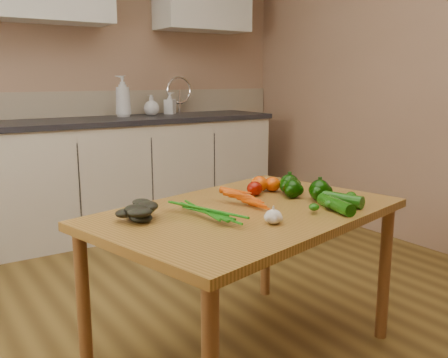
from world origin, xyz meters
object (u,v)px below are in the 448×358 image
Objects in this scene: tomato_b at (259,184)px; zucchini_a at (340,199)px; table at (247,227)px; pepper_c at (320,190)px; zucchini_b at (336,205)px; carrot_bunch at (232,203)px; soap_bottle_b at (170,103)px; leafy_greens at (139,209)px; tomato_a at (255,189)px; pepper_a at (292,189)px; soap_bottle_a at (123,96)px; pepper_b at (289,184)px; garlic_bulb at (273,217)px; soap_bottle_c at (151,105)px; tomato_c at (272,184)px.

zucchini_a is at bearing -72.50° from tomato_b.
pepper_c is at bearing -22.36° from table.
zucchini_b is at bearing -112.50° from pepper_c.
soap_bottle_b is at bearing 55.24° from carrot_bunch.
soap_bottle_b is 2.48m from leafy_greens.
tomato_a reaches higher than zucchini_a.
pepper_a is at bearing -144.81° from soap_bottle_b.
tomato_b is (0.68, 0.13, -0.01)m from leafy_greens.
tomato_a is (-0.63, -2.05, -0.28)m from soap_bottle_b.
soap_bottle_a is 1.95m from tomato_b.
pepper_a is at bearing 53.36° from soap_bottle_a.
soap_bottle_a is 2.00m from tomato_a.
pepper_b is 1.11× the size of tomato_b.
zucchini_a is 0.10m from zucchini_b.
table is 7.66× the size of soap_bottle_b.
soap_bottle_b is 2.02× the size of pepper_b.
garlic_bulb is at bearing -179.85° from zucchini_b.
leafy_greens is at bearing -161.86° from soap_bottle_b.
pepper_b is (0.04, 0.07, 0.00)m from pepper_a.
table is 0.42m from zucchini_a.
tomato_b reaches higher than zucchini_a.
soap_bottle_b is 2.16m from tomato_a.
soap_bottle_a is 4.43× the size of tomato_a.
soap_bottle_b is at bearing 76.70° from pepper_a.
table is at bearing 79.16° from garlic_bulb.
pepper_c is (0.41, -0.08, 0.02)m from carrot_bunch.
soap_bottle_c is at bearing 82.28° from zucchini_b.
carrot_bunch is 3.03× the size of tomato_c.
pepper_b reaches higher than carrot_bunch.
tomato_a is at bearing 49.80° from soap_bottle_a.
soap_bottle_c is 2.44m from zucchini_b.
carrot_bunch is at bearing -146.30° from tomato_a.
pepper_a is at bearing 120.31° from pepper_c.
tomato_c is 0.37× the size of zucchini_b.
carrot_bunch is at bearing 93.42° from garlic_bulb.
leafy_greens is 2.33× the size of tomato_c.
soap_bottle_b is 2.10m from tomato_c.
soap_bottle_c is at bearing 63.23° from leafy_greens.
tomato_c is (-0.06, 0.26, -0.01)m from pepper_c.
soap_bottle_b reaches higher than zucchini_a.
garlic_bulb is at bearing 45.56° from soap_bottle_a.
tomato_b reaches higher than garlic_bulb.
pepper_c is at bearing 55.08° from soap_bottle_a.
carrot_bunch is 0.39m from leafy_greens.
soap_bottle_a is 4.20× the size of tomato_c.
pepper_a is 0.15m from tomato_c.
soap_bottle_c reaches higher than garlic_bulb.
soap_bottle_a reaches higher than pepper_a.
pepper_c is at bearing -142.69° from soap_bottle_b.
pepper_c is at bearing 67.50° from zucchini_b.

